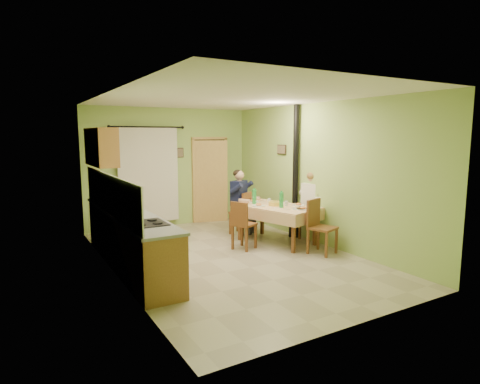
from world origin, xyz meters
TOP-DOWN VIEW (x-y plane):
  - floor at (0.00, 0.00)m, footprint 4.00×6.00m
  - room_shell at (0.00, 0.00)m, footprint 4.04×6.04m
  - kitchen_run at (-1.71, 0.40)m, footprint 0.64×3.64m
  - upper_cabinets at (-1.82, 1.70)m, footprint 0.35×1.40m
  - curtain at (-0.55, 2.90)m, footprint 1.70×0.07m
  - doorway at (1.04, 2.92)m, footprint 0.96×0.26m
  - dining_table at (1.28, 0.39)m, footprint 1.41×1.85m
  - tableware at (1.32, 0.30)m, footprint 0.98×1.49m
  - chair_far at (1.03, 1.40)m, footprint 0.52×0.52m
  - chair_near at (1.55, -0.64)m, footprint 0.56×0.56m
  - chair_right at (2.11, 0.26)m, footprint 0.53×0.53m
  - chair_left at (0.47, 0.33)m, footprint 0.50×0.50m
  - man_far at (1.02, 1.41)m, footprint 0.65×0.62m
  - man_right at (2.09, 0.25)m, footprint 0.57×0.64m
  - stove_flue at (1.90, 0.60)m, footprint 0.24×0.24m
  - picture_back at (0.25, 2.97)m, footprint 0.19×0.03m
  - picture_right at (1.97, 1.20)m, footprint 0.03×0.31m

SIDE VIEW (x-z plane):
  - floor at x=0.00m, z-range -0.01..0.01m
  - chair_far at x=1.03m, z-range -0.18..0.76m
  - chair_left at x=0.47m, z-range -0.18..0.76m
  - chair_right at x=2.11m, z-range -0.20..0.78m
  - chair_near at x=1.55m, z-range -0.21..0.79m
  - dining_table at x=1.28m, z-range 0.00..0.76m
  - kitchen_run at x=-1.71m, z-range -0.30..1.26m
  - tableware at x=1.32m, z-range 0.66..0.99m
  - man_far at x=1.02m, z-range 0.18..1.57m
  - man_right at x=2.09m, z-range 0.18..1.57m
  - stove_flue at x=1.90m, z-range -0.38..2.42m
  - doorway at x=1.04m, z-range -0.02..2.13m
  - curtain at x=-0.55m, z-range 0.15..2.37m
  - picture_back at x=0.25m, z-range 1.64..1.86m
  - room_shell at x=0.00m, z-range 0.41..3.23m
  - picture_right at x=1.97m, z-range 1.75..1.96m
  - upper_cabinets at x=-1.82m, z-range 1.60..2.30m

